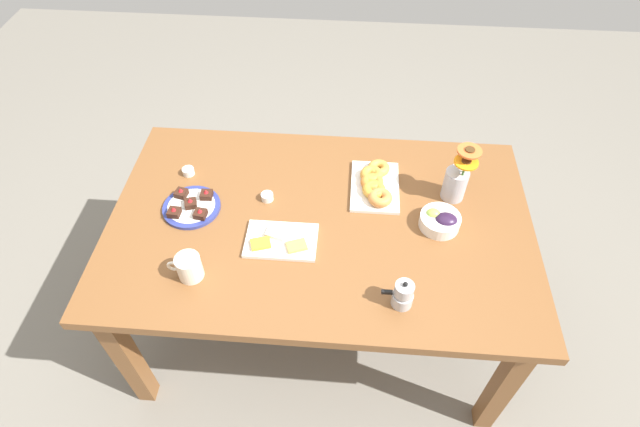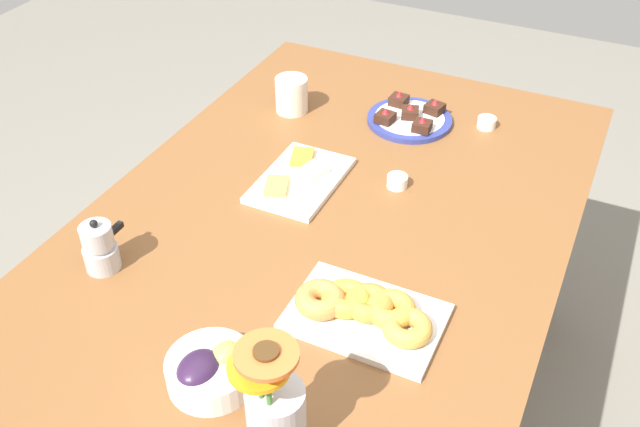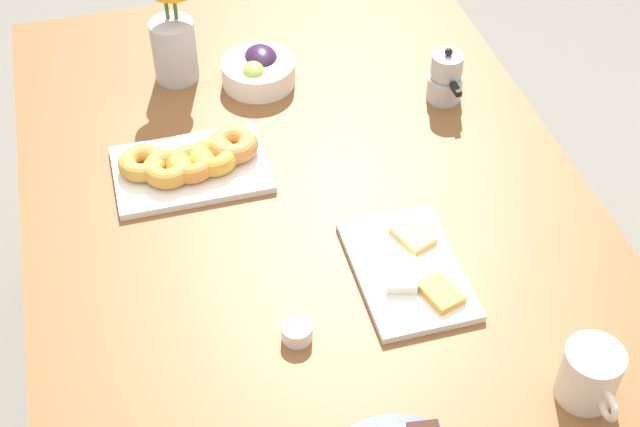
{
  "view_description": "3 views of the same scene",
  "coord_description": "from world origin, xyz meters",
  "px_view_note": "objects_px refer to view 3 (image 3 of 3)",
  "views": [
    {
      "loc": [
        -0.1,
        1.23,
        2.16
      ],
      "look_at": [
        0.0,
        0.0,
        0.78
      ],
      "focal_mm": 28.0,
      "sensor_mm": 36.0,
      "label": 1
    },
    {
      "loc": [
        -1.07,
        -0.51,
        1.7
      ],
      "look_at": [
        0.0,
        0.0,
        0.78
      ],
      "focal_mm": 40.0,
      "sensor_mm": 36.0,
      "label": 2
    },
    {
      "loc": [
        1.04,
        -0.28,
        1.84
      ],
      "look_at": [
        0.0,
        0.0,
        0.78
      ],
      "focal_mm": 50.0,
      "sensor_mm": 36.0,
      "label": 3
    }
  ],
  "objects_px": {
    "cheese_platter": "(409,269)",
    "grape_bowl": "(258,70)",
    "jam_cup_honey": "(297,331)",
    "dining_table": "(320,263)",
    "flower_vase": "(174,42)",
    "moka_pot": "(446,78)",
    "croissant_platter": "(191,162)",
    "coffee_mug": "(590,374)"
  },
  "relations": [
    {
      "from": "coffee_mug",
      "to": "jam_cup_honey",
      "type": "relative_size",
      "value": 2.52
    },
    {
      "from": "dining_table",
      "to": "flower_vase",
      "type": "distance_m",
      "value": 0.56
    },
    {
      "from": "flower_vase",
      "to": "moka_pot",
      "type": "xyz_separation_m",
      "value": [
        0.22,
        0.51,
        -0.03
      ]
    },
    {
      "from": "croissant_platter",
      "to": "grape_bowl",
      "type": "bearing_deg",
      "value": 143.62
    },
    {
      "from": "coffee_mug",
      "to": "cheese_platter",
      "type": "relative_size",
      "value": 0.47
    },
    {
      "from": "grape_bowl",
      "to": "coffee_mug",
      "type": "bearing_deg",
      "value": 18.63
    },
    {
      "from": "jam_cup_honey",
      "to": "croissant_platter",
      "type": "bearing_deg",
      "value": -167.47
    },
    {
      "from": "grape_bowl",
      "to": "jam_cup_honey",
      "type": "bearing_deg",
      "value": -7.31
    },
    {
      "from": "grape_bowl",
      "to": "cheese_platter",
      "type": "distance_m",
      "value": 0.6
    },
    {
      "from": "cheese_platter",
      "to": "moka_pot",
      "type": "height_order",
      "value": "moka_pot"
    },
    {
      "from": "grape_bowl",
      "to": "jam_cup_honey",
      "type": "xyz_separation_m",
      "value": [
        0.66,
        -0.08,
        -0.01
      ]
    },
    {
      "from": "cheese_platter",
      "to": "grape_bowl",
      "type": "bearing_deg",
      "value": -167.88
    },
    {
      "from": "dining_table",
      "to": "grape_bowl",
      "type": "xyz_separation_m",
      "value": [
        -0.45,
        -0.01,
        0.12
      ]
    },
    {
      "from": "grape_bowl",
      "to": "croissant_platter",
      "type": "distance_m",
      "value": 0.3
    },
    {
      "from": "coffee_mug",
      "to": "croissant_platter",
      "type": "bearing_deg",
      "value": -143.1
    },
    {
      "from": "croissant_platter",
      "to": "flower_vase",
      "type": "bearing_deg",
      "value": 176.37
    },
    {
      "from": "jam_cup_honey",
      "to": "flower_vase",
      "type": "xyz_separation_m",
      "value": [
        -0.73,
        -0.07,
        0.07
      ]
    },
    {
      "from": "cheese_platter",
      "to": "croissant_platter",
      "type": "distance_m",
      "value": 0.46
    },
    {
      "from": "dining_table",
      "to": "jam_cup_honey",
      "type": "relative_size",
      "value": 33.33
    },
    {
      "from": "jam_cup_honey",
      "to": "cheese_platter",
      "type": "bearing_deg",
      "value": 110.8
    },
    {
      "from": "dining_table",
      "to": "moka_pot",
      "type": "xyz_separation_m",
      "value": [
        -0.3,
        0.34,
        0.13
      ]
    },
    {
      "from": "jam_cup_honey",
      "to": "grape_bowl",
      "type": "bearing_deg",
      "value": 172.69
    },
    {
      "from": "coffee_mug",
      "to": "moka_pot",
      "type": "distance_m",
      "value": 0.72
    },
    {
      "from": "jam_cup_honey",
      "to": "flower_vase",
      "type": "height_order",
      "value": "flower_vase"
    },
    {
      "from": "jam_cup_honey",
      "to": "dining_table",
      "type": "bearing_deg",
      "value": 156.2
    },
    {
      "from": "flower_vase",
      "to": "coffee_mug",
      "type": "bearing_deg",
      "value": 25.84
    },
    {
      "from": "grape_bowl",
      "to": "moka_pot",
      "type": "height_order",
      "value": "moka_pot"
    },
    {
      "from": "croissant_platter",
      "to": "jam_cup_honey",
      "type": "bearing_deg",
      "value": 12.53
    },
    {
      "from": "cheese_platter",
      "to": "jam_cup_honey",
      "type": "height_order",
      "value": "cheese_platter"
    },
    {
      "from": "dining_table",
      "to": "cheese_platter",
      "type": "distance_m",
      "value": 0.2
    },
    {
      "from": "coffee_mug",
      "to": "flower_vase",
      "type": "xyz_separation_m",
      "value": [
        -0.93,
        -0.45,
        0.04
      ]
    },
    {
      "from": "flower_vase",
      "to": "moka_pot",
      "type": "height_order",
      "value": "flower_vase"
    },
    {
      "from": "grape_bowl",
      "to": "jam_cup_honey",
      "type": "distance_m",
      "value": 0.67
    },
    {
      "from": "grape_bowl",
      "to": "cheese_platter",
      "type": "xyz_separation_m",
      "value": [
        0.58,
        0.12,
        -0.02
      ]
    },
    {
      "from": "flower_vase",
      "to": "moka_pot",
      "type": "bearing_deg",
      "value": 66.95
    },
    {
      "from": "cheese_platter",
      "to": "croissant_platter",
      "type": "bearing_deg",
      "value": -138.3
    },
    {
      "from": "flower_vase",
      "to": "dining_table",
      "type": "bearing_deg",
      "value": 18.26
    },
    {
      "from": "moka_pot",
      "to": "dining_table",
      "type": "bearing_deg",
      "value": -48.92
    },
    {
      "from": "dining_table",
      "to": "flower_vase",
      "type": "xyz_separation_m",
      "value": [
        -0.51,
        -0.17,
        0.17
      ]
    },
    {
      "from": "cheese_platter",
      "to": "jam_cup_honey",
      "type": "xyz_separation_m",
      "value": [
        0.08,
        -0.21,
        0.01
      ]
    },
    {
      "from": "cheese_platter",
      "to": "croissant_platter",
      "type": "height_order",
      "value": "croissant_platter"
    },
    {
      "from": "coffee_mug",
      "to": "croissant_platter",
      "type": "height_order",
      "value": "coffee_mug"
    }
  ]
}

